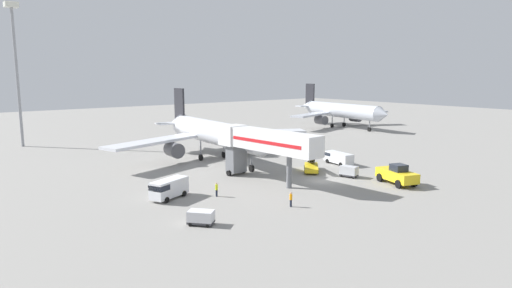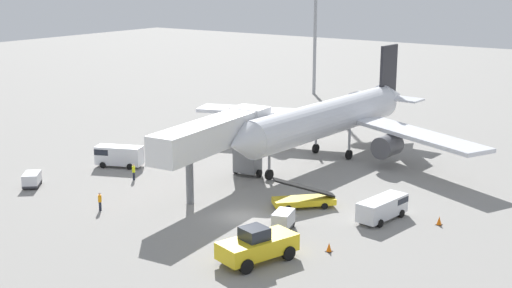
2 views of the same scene
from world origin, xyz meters
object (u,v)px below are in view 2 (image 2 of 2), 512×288
at_px(airplane_at_gate, 331,118).
at_px(safety_cone_alpha, 439,221).
at_px(service_van_near_right, 383,207).
at_px(service_van_outer_right, 118,155).
at_px(belt_loader_truck, 304,199).
at_px(ground_crew_worker_midground, 134,171).
at_px(ground_crew_worker_foreground, 100,201).
at_px(pushback_tug, 257,245).
at_px(jet_bridge, 219,136).
at_px(baggage_cart_rear_left, 283,220).
at_px(baggage_cart_mid_right, 32,179).
at_px(safety_cone_bravo, 329,247).

bearing_deg(airplane_at_gate, safety_cone_alpha, -37.66).
bearing_deg(service_van_near_right, service_van_outer_right, -177.40).
relative_size(belt_loader_truck, service_van_near_right, 0.97).
bearing_deg(ground_crew_worker_midground, ground_crew_worker_foreground, -63.44).
bearing_deg(airplane_at_gate, pushback_tug, -70.77).
height_order(ground_crew_worker_foreground, safety_cone_alpha, ground_crew_worker_foreground).
relative_size(jet_bridge, baggage_cart_rear_left, 6.47).
xyz_separation_m(pushback_tug, safety_cone_alpha, (8.23, 15.11, -0.89)).
xyz_separation_m(pushback_tug, baggage_cart_mid_right, (-28.90, 2.14, -0.47)).
xyz_separation_m(belt_loader_truck, safety_cone_bravo, (7.01, -7.78, -0.38)).
bearing_deg(safety_cone_bravo, safety_cone_alpha, 65.30).
xyz_separation_m(service_van_near_right, ground_crew_worker_foreground, (-21.72, -12.55, -0.23)).
relative_size(airplane_at_gate, pushback_tug, 5.86).
distance_m(jet_bridge, safety_cone_bravo, 19.00).
height_order(service_van_outer_right, safety_cone_bravo, service_van_outer_right).
height_order(service_van_outer_right, ground_crew_worker_midground, service_van_outer_right).
relative_size(jet_bridge, pushback_tug, 2.63).
bearing_deg(service_van_near_right, belt_loader_truck, -170.51).
distance_m(belt_loader_truck, ground_crew_worker_midground, 18.92).
bearing_deg(ground_crew_worker_midground, jet_bridge, 16.89).
bearing_deg(ground_crew_worker_midground, safety_cone_alpha, 10.14).
distance_m(baggage_cart_mid_right, baggage_cart_rear_left, 27.29).
height_order(airplane_at_gate, service_van_near_right, airplane_at_gate).
xyz_separation_m(belt_loader_truck, ground_crew_worker_foreground, (-14.45, -11.33, 0.15)).
bearing_deg(belt_loader_truck, ground_crew_worker_midground, -171.43).
relative_size(jet_bridge, ground_crew_worker_midground, 10.07).
distance_m(pushback_tug, service_van_near_right, 14.18).
height_order(ground_crew_worker_foreground, ground_crew_worker_midground, ground_crew_worker_midground).
bearing_deg(ground_crew_worker_midground, baggage_cart_mid_right, -131.38).
distance_m(airplane_at_gate, safety_cone_alpha, 23.70).
bearing_deg(ground_crew_worker_midground, service_van_near_right, 8.83).
xyz_separation_m(airplane_at_gate, safety_cone_alpha, (18.47, -14.25, -4.20)).
relative_size(airplane_at_gate, jet_bridge, 2.23).
bearing_deg(service_van_near_right, ground_crew_worker_midground, -171.17).
height_order(belt_loader_truck, service_van_near_right, belt_loader_truck).
relative_size(airplane_at_gate, baggage_cart_mid_right, 13.51).
height_order(service_van_near_right, service_van_outer_right, service_van_outer_right).
distance_m(safety_cone_alpha, safety_cone_bravo, 11.47).
bearing_deg(baggage_cart_rear_left, pushback_tug, -73.32).
distance_m(service_van_outer_right, ground_crew_worker_midground, 5.66).
bearing_deg(baggage_cart_rear_left, jet_bridge, 152.46).
xyz_separation_m(pushback_tug, baggage_cart_rear_left, (-1.96, 6.56, -0.39)).
bearing_deg(safety_cone_bravo, belt_loader_truck, 131.99).
bearing_deg(service_van_outer_right, jet_bridge, 0.51).
distance_m(jet_bridge, service_van_near_right, 17.46).
distance_m(jet_bridge, safety_cone_alpha, 22.15).
height_order(pushback_tug, baggage_cart_rear_left, pushback_tug).
bearing_deg(belt_loader_truck, baggage_cart_mid_right, -157.80).
height_order(belt_loader_truck, service_van_outer_right, belt_loader_truck).
xyz_separation_m(jet_bridge, ground_crew_worker_foreground, (-4.83, -11.27, -4.46)).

